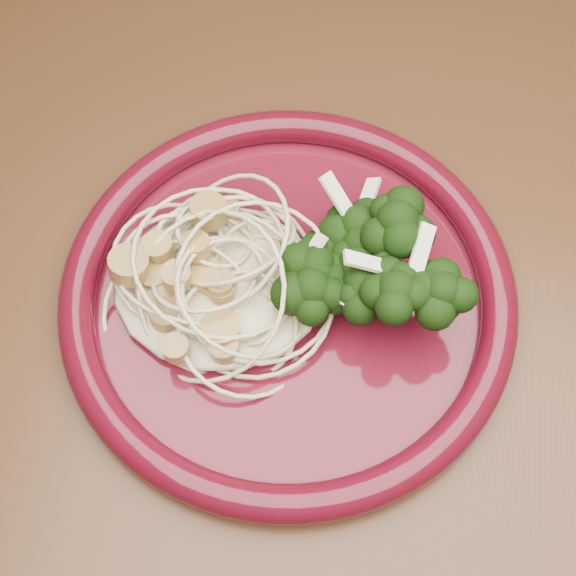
# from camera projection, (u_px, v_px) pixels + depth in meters

# --- Properties ---
(dining_table) EXTENTS (1.20, 0.80, 0.75)m
(dining_table) POSITION_uv_depth(u_px,v_px,m) (323.00, 402.00, 0.63)
(dining_table) COLOR #472814
(dining_table) RESTS_ON ground
(dinner_plate) EXTENTS (0.33, 0.33, 0.03)m
(dinner_plate) POSITION_uv_depth(u_px,v_px,m) (288.00, 294.00, 0.55)
(dinner_plate) COLOR #4C0C17
(dinner_plate) RESTS_ON dining_table
(spaghetti_pile) EXTENTS (0.15, 0.13, 0.03)m
(spaghetti_pile) POSITION_uv_depth(u_px,v_px,m) (217.00, 279.00, 0.55)
(spaghetti_pile) COLOR beige
(spaghetti_pile) RESTS_ON dinner_plate
(scallop_cluster) EXTENTS (0.13, 0.13, 0.04)m
(scallop_cluster) POSITION_uv_depth(u_px,v_px,m) (213.00, 251.00, 0.51)
(scallop_cluster) COLOR #AE8946
(scallop_cluster) RESTS_ON spaghetti_pile
(broccoli_pile) EXTENTS (0.10, 0.16, 0.05)m
(broccoli_pile) POSITION_uv_depth(u_px,v_px,m) (377.00, 286.00, 0.53)
(broccoli_pile) COLOR black
(broccoli_pile) RESTS_ON dinner_plate
(onion_garnish) EXTENTS (0.07, 0.10, 0.05)m
(onion_garnish) POSITION_uv_depth(u_px,v_px,m) (382.00, 261.00, 0.50)
(onion_garnish) COLOR #EFE5C8
(onion_garnish) RESTS_ON broccoli_pile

